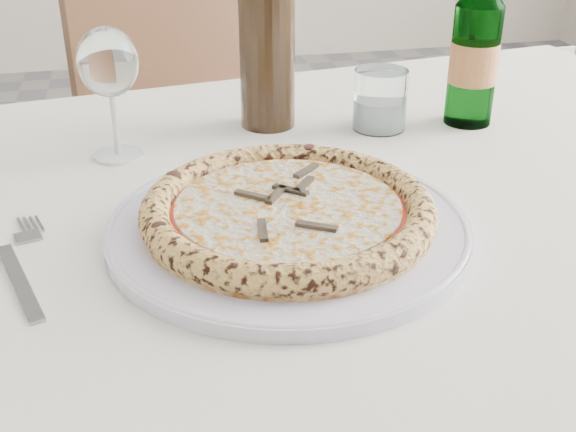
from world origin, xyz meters
name	(u,v)px	position (x,y,z in m)	size (l,w,h in m)	color
dining_table	(270,258)	(-0.01, -0.29, 0.67)	(1.57, 1.06, 0.76)	brown
chair_far	(196,129)	(-0.02, 0.52, 0.53)	(0.59, 0.59, 0.93)	brown
plate	(288,226)	(-0.01, -0.39, 0.76)	(0.37, 0.37, 0.02)	white
pizza	(288,210)	(-0.01, -0.39, 0.78)	(0.30, 0.30, 0.03)	#EBCD7D
fork	(22,266)	(-0.27, -0.40, 0.76)	(0.06, 0.20, 0.00)	slate
wine_glass	(108,66)	(-0.18, -0.15, 0.87)	(0.07, 0.07, 0.16)	silver
tumbler	(380,104)	(0.18, -0.13, 0.79)	(0.07, 0.07, 0.08)	white
beer_bottle	(475,51)	(0.31, -0.13, 0.86)	(0.07, 0.07, 0.25)	#2B7233
wine_bottle	(267,31)	(0.03, -0.08, 0.89)	(0.07, 0.07, 0.31)	black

